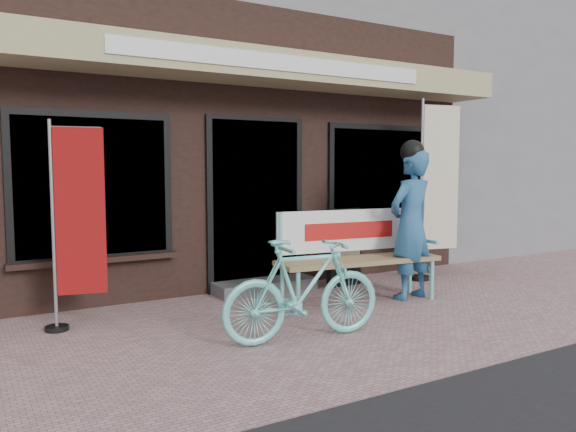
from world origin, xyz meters
TOP-DOWN VIEW (x-y plane):
  - ground at (0.00, 0.00)m, footprint 70.00×70.00m
  - storefront at (0.00, 4.96)m, footprint 7.00×6.77m
  - neighbor_right_near at (8.50, 5.50)m, footprint 10.00×7.00m
  - bench at (0.69, 0.81)m, footprint 2.01×0.73m
  - person at (1.33, 0.56)m, footprint 0.71×0.53m
  - bicycle at (-0.62, -0.17)m, footprint 1.59×0.60m
  - nobori_red at (-2.32, 1.23)m, footprint 0.60×0.26m
  - nobori_cream at (2.45, 1.26)m, footprint 0.74×0.32m
  - menu_stand at (1.08, 1.54)m, footprint 0.52×0.14m

SIDE VIEW (x-z plane):
  - ground at x=0.00m, z-range 0.00..0.00m
  - bicycle at x=-0.62m, z-range 0.00..0.93m
  - menu_stand at x=1.08m, z-range 0.01..1.04m
  - bench at x=0.69m, z-range 0.09..1.16m
  - person at x=1.33m, z-range -0.02..1.87m
  - nobori_red at x=-2.32m, z-range 0.03..2.05m
  - nobori_cream at x=2.45m, z-range 0.04..2.53m
  - neighbor_right_near at x=8.50m, z-range 0.00..5.60m
  - storefront at x=0.00m, z-range -0.01..5.99m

